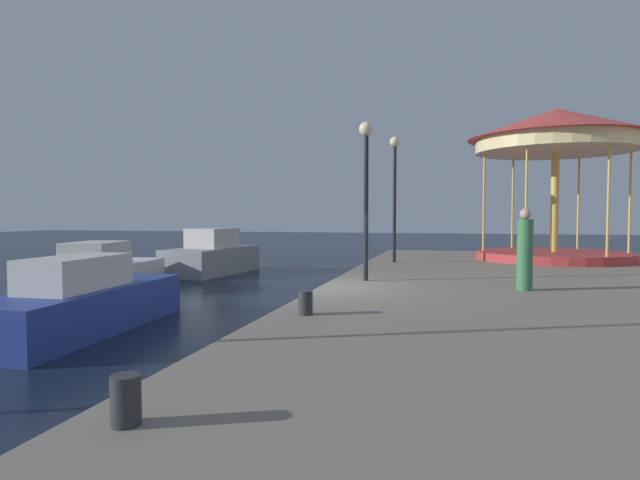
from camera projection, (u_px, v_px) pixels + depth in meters
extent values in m
plane|color=black|center=(320.00, 321.00, 12.40)|extent=(120.00, 120.00, 0.00)
cube|color=white|center=(109.00, 276.00, 17.81)|extent=(2.77, 4.97, 0.85)
cube|color=beige|center=(96.00, 254.00, 16.91)|extent=(1.74, 2.27, 0.75)
cube|color=#4C6070|center=(111.00, 247.00, 17.93)|extent=(1.21, 0.30, 0.34)
cube|color=gray|center=(212.00, 260.00, 22.31)|extent=(2.59, 4.83, 1.09)
cube|color=beige|center=(212.00, 238.00, 22.33)|extent=(1.67, 2.19, 0.80)
cube|color=#4C6070|center=(225.00, 233.00, 23.27)|extent=(1.24, 0.24, 0.36)
cube|color=navy|center=(86.00, 309.00, 11.23)|extent=(1.94, 5.48, 0.93)
cube|color=beige|center=(76.00, 273.00, 10.89)|extent=(1.28, 2.44, 0.68)
cube|color=#4C6070|center=(109.00, 261.00, 12.05)|extent=(0.99, 0.16, 0.31)
cylinder|color=#B23333|center=(553.00, 256.00, 19.59)|extent=(5.46, 5.46, 0.30)
cylinder|color=gold|center=(555.00, 202.00, 19.50)|extent=(0.28, 0.28, 3.63)
cylinder|color=#F2E099|center=(556.00, 145.00, 19.40)|extent=(5.64, 5.64, 0.50)
cone|color=#C63D38|center=(556.00, 124.00, 19.36)|extent=(6.26, 6.26, 1.08)
cylinder|color=gold|center=(630.00, 202.00, 18.89)|extent=(0.08, 0.08, 3.63)
cylinder|color=gold|center=(578.00, 203.00, 21.27)|extent=(0.08, 0.08, 3.63)
cylinder|color=gold|center=(513.00, 204.00, 21.88)|extent=(0.08, 0.08, 3.63)
cylinder|color=gold|center=(484.00, 203.00, 20.11)|extent=(0.08, 0.08, 3.63)
cylinder|color=gold|center=(526.00, 201.00, 17.72)|extent=(0.08, 0.08, 3.63)
cylinder|color=gold|center=(608.00, 201.00, 17.11)|extent=(0.08, 0.08, 3.63)
cylinder|color=black|center=(366.00, 209.00, 13.36)|extent=(0.12, 0.12, 3.62)
sphere|color=#F9E5B2|center=(366.00, 129.00, 13.26)|extent=(0.36, 0.36, 0.36)
cylinder|color=black|center=(394.00, 205.00, 18.47)|extent=(0.12, 0.12, 4.00)
sphere|color=#F9E5B2|center=(395.00, 142.00, 18.36)|extent=(0.36, 0.36, 0.36)
cylinder|color=#2D2D33|center=(126.00, 400.00, 4.21)|extent=(0.24, 0.24, 0.40)
cylinder|color=#2D2D33|center=(306.00, 303.00, 8.87)|extent=(0.24, 0.24, 0.40)
cylinder|color=#387247|center=(525.00, 255.00, 11.69)|extent=(0.34, 0.34, 1.56)
sphere|color=tan|center=(526.00, 214.00, 11.65)|extent=(0.24, 0.24, 0.24)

